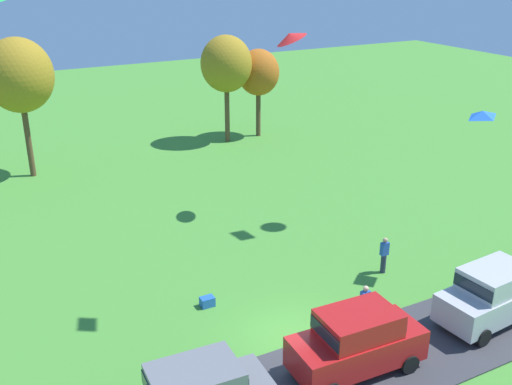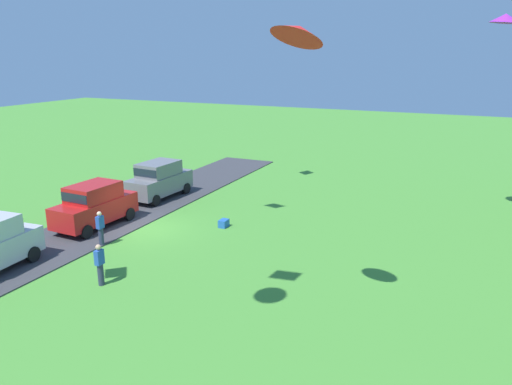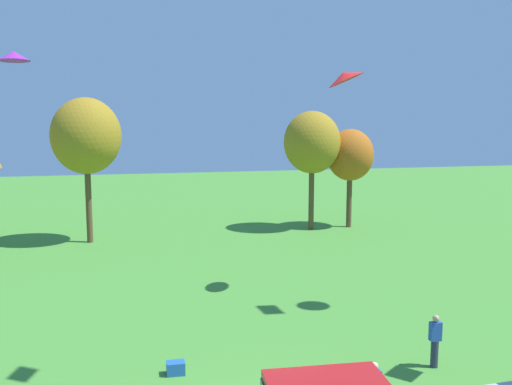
# 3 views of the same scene
# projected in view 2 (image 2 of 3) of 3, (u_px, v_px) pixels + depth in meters

# --- Properties ---
(ground_plane) EXTENTS (120.00, 120.00, 0.00)m
(ground_plane) POSITION_uv_depth(u_px,v_px,m) (147.00, 229.00, 25.97)
(ground_plane) COLOR #478E33
(pavement_strip) EXTENTS (36.00, 4.40, 0.06)m
(pavement_strip) POSITION_uv_depth(u_px,v_px,m) (107.00, 222.00, 27.01)
(pavement_strip) COLOR #38383D
(pavement_strip) RESTS_ON ground
(car_suv_far_end) EXTENTS (4.69, 2.23, 2.28)m
(car_suv_far_end) POSITION_uv_depth(u_px,v_px,m) (159.00, 178.00, 31.15)
(car_suv_far_end) COLOR slate
(car_suv_far_end) RESTS_ON ground
(car_suv_mid_row) EXTENTS (4.68, 2.20, 2.28)m
(car_suv_mid_row) POSITION_uv_depth(u_px,v_px,m) (94.00, 204.00, 25.96)
(car_suv_mid_row) COLOR red
(car_suv_mid_row) RESTS_ON ground
(person_watching_sky) EXTENTS (0.36, 0.24, 1.71)m
(person_watching_sky) POSITION_uv_depth(u_px,v_px,m) (100.00, 228.00, 23.53)
(person_watching_sky) COLOR #2D334C
(person_watching_sky) RESTS_ON ground
(person_beside_suv) EXTENTS (0.36, 0.24, 1.71)m
(person_beside_suv) POSITION_uv_depth(u_px,v_px,m) (100.00, 264.00, 19.51)
(person_beside_suv) COLOR #2D334C
(person_beside_suv) RESTS_ON ground
(cooler_box) EXTENTS (0.56, 0.40, 0.40)m
(cooler_box) POSITION_uv_depth(u_px,v_px,m) (224.00, 223.00, 26.27)
(cooler_box) COLOR blue
(cooler_box) RESTS_ON ground
(kite_delta_trailing_tail) EXTENTS (2.08, 2.07, 0.97)m
(kite_delta_trailing_tail) POSITION_uv_depth(u_px,v_px,m) (298.00, 32.00, 14.24)
(kite_delta_trailing_tail) COLOR red
(kite_delta_mid_center) EXTENTS (1.70, 1.72, 0.55)m
(kite_delta_mid_center) POSITION_uv_depth(u_px,v_px,m) (506.00, 18.00, 24.07)
(kite_delta_mid_center) COLOR purple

